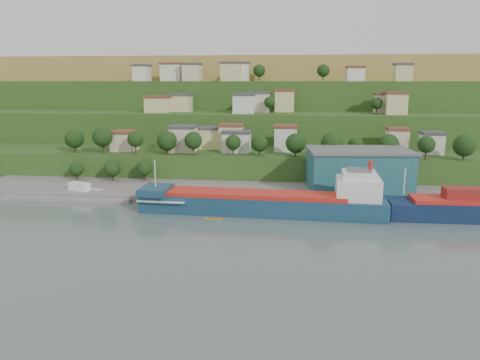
# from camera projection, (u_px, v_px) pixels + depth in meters

# --- Properties ---
(ground) EXTENTS (500.00, 500.00, 0.00)m
(ground) POSITION_uv_depth(u_px,v_px,m) (243.00, 222.00, 119.47)
(ground) COLOR #4C5C55
(ground) RESTS_ON ground
(quay) EXTENTS (220.00, 26.00, 4.00)m
(quay) POSITION_uv_depth(u_px,v_px,m) (317.00, 197.00, 144.42)
(quay) COLOR slate
(quay) RESTS_ON ground
(pebble_beach) EXTENTS (40.00, 18.00, 2.40)m
(pebble_beach) POSITION_uv_depth(u_px,v_px,m) (77.00, 195.00, 147.05)
(pebble_beach) COLOR slate
(pebble_beach) RESTS_ON ground
(hillside) EXTENTS (360.00, 210.67, 96.00)m
(hillside) POSITION_uv_depth(u_px,v_px,m) (273.00, 140.00, 283.35)
(hillside) COLOR #284719
(hillside) RESTS_ON ground
(cargo_ship_near) EXTENTS (66.49, 13.33, 16.99)m
(cargo_ship_near) POSITION_uv_depth(u_px,v_px,m) (269.00, 204.00, 126.20)
(cargo_ship_near) COLOR #123346
(cargo_ship_near) RESTS_ON ground
(warehouse) EXTENTS (32.75, 22.01, 12.80)m
(warehouse) POSITION_uv_depth(u_px,v_px,m) (359.00, 169.00, 144.17)
(warehouse) COLOR #205A60
(warehouse) RESTS_ON quay
(caravan) EXTENTS (7.44, 5.09, 3.21)m
(caravan) POSITION_uv_depth(u_px,v_px,m) (79.00, 188.00, 144.64)
(caravan) COLOR white
(caravan) RESTS_ON pebble_beach
(dinghy) EXTENTS (4.80, 3.05, 0.90)m
(dinghy) POSITION_uv_depth(u_px,v_px,m) (96.00, 191.00, 145.76)
(dinghy) COLOR silver
(dinghy) RESTS_ON pebble_beach
(kayak_orange) EXTENTS (3.39, 0.94, 0.84)m
(kayak_orange) POSITION_uv_depth(u_px,v_px,m) (216.00, 218.00, 121.47)
(kayak_orange) COLOR orange
(kayak_orange) RESTS_ON ground
(kayak_yellow) EXTENTS (2.98, 0.81, 0.73)m
(kayak_yellow) POSITION_uv_depth(u_px,v_px,m) (210.00, 218.00, 121.73)
(kayak_yellow) COLOR gold
(kayak_yellow) RESTS_ON ground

